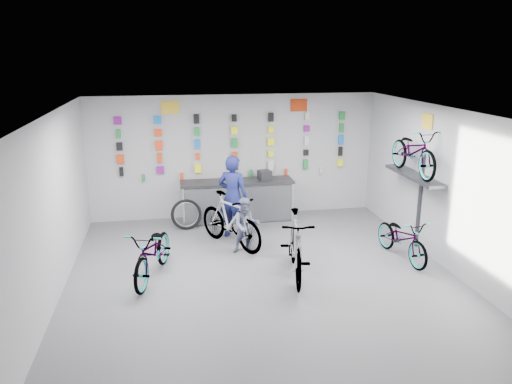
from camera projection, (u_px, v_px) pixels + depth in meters
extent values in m
plane|color=#4F4F54|center=(266.00, 284.00, 8.83)|extent=(8.00, 8.00, 0.00)
plane|color=white|center=(267.00, 114.00, 8.02)|extent=(8.00, 8.00, 0.00)
plane|color=#A9A9AB|center=(234.00, 156.00, 12.22)|extent=(7.00, 0.00, 7.00)
plane|color=#A9A9AB|center=(351.00, 327.00, 4.64)|extent=(7.00, 0.00, 7.00)
plane|color=#A9A9AB|center=(48.00, 215.00, 7.83)|extent=(0.00, 8.00, 8.00)
plane|color=#A9A9AB|center=(456.00, 193.00, 9.02)|extent=(0.00, 8.00, 8.00)
cube|color=black|center=(237.00, 203.00, 12.08)|extent=(2.60, 0.60, 0.90)
cube|color=silver|center=(239.00, 205.00, 11.78)|extent=(2.60, 0.02, 0.90)
cube|color=silver|center=(184.00, 208.00, 11.56)|extent=(0.04, 0.04, 0.96)
cube|color=silver|center=(292.00, 202.00, 12.00)|extent=(0.04, 0.04, 0.96)
cube|color=black|center=(237.00, 182.00, 11.93)|extent=(2.70, 0.66, 0.06)
cube|color=black|center=(121.00, 171.00, 11.76)|extent=(0.09, 0.06, 0.21)
cube|color=#7C1282|center=(160.00, 170.00, 11.91)|extent=(0.18, 0.06, 0.17)
cube|color=#FCFF16|center=(198.00, 168.00, 12.07)|extent=(0.16, 0.06, 0.21)
cube|color=#FCFF16|center=(235.00, 167.00, 12.22)|extent=(0.11, 0.06, 0.18)
cube|color=silver|center=(271.00, 166.00, 12.37)|extent=(0.14, 0.06, 0.23)
cube|color=#1F8534|center=(306.00, 164.00, 12.53)|extent=(0.11, 0.06, 0.23)
cube|color=#FCFF16|center=(340.00, 163.00, 12.68)|extent=(0.13, 0.06, 0.18)
cube|color=red|center=(121.00, 159.00, 11.68)|extent=(0.17, 0.06, 0.21)
cube|color=red|center=(160.00, 158.00, 11.83)|extent=(0.11, 0.06, 0.23)
cube|color=#F63D15|center=(198.00, 156.00, 11.98)|extent=(0.10, 0.06, 0.15)
cube|color=red|center=(235.00, 155.00, 12.14)|extent=(0.12, 0.06, 0.15)
cube|color=#FCFF16|center=(271.00, 154.00, 12.29)|extent=(0.13, 0.06, 0.14)
cube|color=black|center=(306.00, 152.00, 12.44)|extent=(0.12, 0.06, 0.14)
cube|color=black|center=(340.00, 151.00, 12.60)|extent=(0.10, 0.06, 0.23)
cube|color=black|center=(120.00, 146.00, 11.60)|extent=(0.14, 0.06, 0.19)
cube|color=#F63D15|center=(159.00, 145.00, 11.75)|extent=(0.17, 0.06, 0.21)
cube|color=blue|center=(197.00, 144.00, 11.90)|extent=(0.12, 0.06, 0.23)
cube|color=#1F8534|center=(234.00, 143.00, 12.06)|extent=(0.13, 0.06, 0.23)
cube|color=#FCFF16|center=(271.00, 142.00, 12.21)|extent=(0.15, 0.06, 0.18)
cube|color=silver|center=(306.00, 141.00, 12.36)|extent=(0.11, 0.06, 0.21)
cube|color=blue|center=(341.00, 139.00, 12.52)|extent=(0.13, 0.06, 0.22)
cube|color=#1F8534|center=(119.00, 134.00, 11.52)|extent=(0.09, 0.06, 0.19)
cube|color=#F63D15|center=(158.00, 133.00, 11.67)|extent=(0.17, 0.06, 0.16)
cube|color=#1F8534|center=(197.00, 131.00, 11.82)|extent=(0.12, 0.06, 0.20)
cube|color=#FCFF16|center=(234.00, 130.00, 11.98)|extent=(0.15, 0.06, 0.18)
cube|color=#FCFF16|center=(271.00, 129.00, 12.13)|extent=(0.13, 0.06, 0.15)
cube|color=#7C1282|center=(307.00, 128.00, 12.28)|extent=(0.14, 0.06, 0.14)
cube|color=#1F8534|center=(341.00, 128.00, 12.44)|extent=(0.10, 0.06, 0.21)
cube|color=#7C1282|center=(118.00, 121.00, 11.43)|extent=(0.17, 0.06, 0.18)
cube|color=blue|center=(157.00, 120.00, 11.59)|extent=(0.17, 0.06, 0.17)
cube|color=black|center=(196.00, 119.00, 11.74)|extent=(0.13, 0.06, 0.23)
cube|color=black|center=(234.00, 118.00, 11.89)|extent=(0.12, 0.06, 0.17)
cube|color=black|center=(271.00, 117.00, 12.05)|extent=(0.12, 0.06, 0.22)
cube|color=silver|center=(307.00, 116.00, 12.20)|extent=(0.10, 0.06, 0.17)
cube|color=#1F8534|center=(342.00, 115.00, 12.35)|extent=(0.13, 0.06, 0.21)
cylinder|color=#1F8534|center=(143.00, 178.00, 11.87)|extent=(0.07, 0.07, 0.16)
cylinder|color=#F63D15|center=(182.00, 176.00, 12.02)|extent=(0.07, 0.07, 0.16)
cylinder|color=#1F8534|center=(251.00, 173.00, 12.31)|extent=(0.07, 0.07, 0.16)
cylinder|color=#F63D15|center=(286.00, 172.00, 12.47)|extent=(0.07, 0.07, 0.16)
cylinder|color=silver|center=(321.00, 170.00, 12.62)|extent=(0.07, 0.07, 0.16)
cube|color=#333338|center=(414.00, 176.00, 10.11)|extent=(0.38, 1.90, 0.06)
cube|color=#333338|center=(420.00, 201.00, 10.29)|extent=(0.04, 0.10, 2.00)
cube|color=yellow|center=(170.00, 108.00, 11.61)|extent=(0.42, 0.02, 0.30)
cube|color=#BC3210|center=(299.00, 105.00, 12.14)|extent=(0.42, 0.02, 0.30)
cube|color=yellow|center=(427.00, 121.00, 9.85)|extent=(0.02, 0.40, 0.30)
imported|color=gray|center=(153.00, 252.00, 8.97)|extent=(1.17, 1.98, 0.99)
imported|color=gray|center=(296.00, 246.00, 9.00)|extent=(0.89, 2.04, 1.19)
imported|color=gray|center=(402.00, 238.00, 9.82)|extent=(0.80, 1.73, 0.88)
imported|color=gray|center=(231.00, 220.00, 10.43)|extent=(1.48, 1.90, 1.15)
imported|color=gray|center=(414.00, 151.00, 9.97)|extent=(0.63, 1.80, 0.95)
imported|color=navy|center=(233.00, 197.00, 10.88)|extent=(0.80, 0.72, 1.85)
imported|color=slate|center=(246.00, 225.00, 10.11)|extent=(0.57, 0.45, 1.15)
torus|color=black|center=(186.00, 214.00, 11.53)|extent=(0.72, 0.29, 0.70)
torus|color=silver|center=(186.00, 214.00, 11.53)|extent=(0.59, 0.20, 0.57)
cube|color=black|center=(265.00, 175.00, 12.01)|extent=(0.33, 0.35, 0.22)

